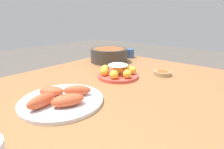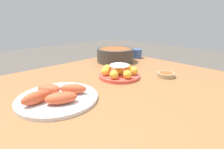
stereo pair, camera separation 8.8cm
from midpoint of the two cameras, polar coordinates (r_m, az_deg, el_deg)
dining_table at (r=0.86m, az=0.24°, el=-9.48°), size 1.41×1.07×0.74m
cake_plate at (r=0.96m, az=5.03°, el=0.63°), size 0.22×0.22×0.08m
serving_bowl at (r=1.30m, az=3.02°, el=6.48°), size 0.27×0.27×0.10m
sauce_bowl at (r=1.03m, az=19.62°, el=-0.07°), size 0.10×0.10×0.02m
seafood_platter at (r=0.71m, az=-14.22°, el=-7.01°), size 0.32×0.32×0.06m
cup_far at (r=1.45m, az=9.79°, el=6.72°), size 0.08×0.08×0.07m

